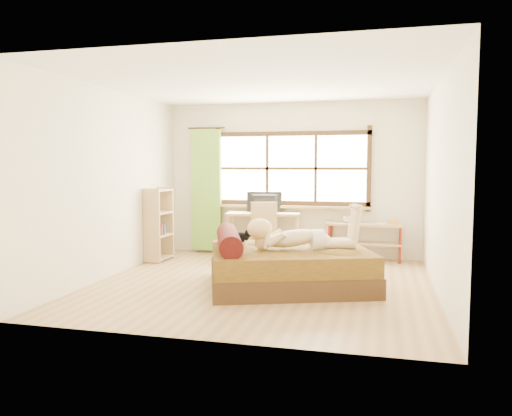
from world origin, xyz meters
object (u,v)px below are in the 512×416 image
(pipe_shelf, at_px, (365,233))
(bed, at_px, (286,266))
(desk, at_px, (263,218))
(kitten, at_px, (239,236))
(woman, at_px, (300,226))
(chair, at_px, (263,229))
(bookshelf, at_px, (159,224))

(pipe_shelf, bearing_deg, bed, -112.04)
(bed, distance_m, desk, 2.18)
(bed, relative_size, kitten, 8.07)
(woman, distance_m, desk, 2.25)
(chair, height_order, pipe_shelf, chair)
(woman, height_order, pipe_shelf, woman)
(woman, height_order, bookshelf, bookshelf)
(bed, distance_m, chair, 1.79)
(chair, relative_size, pipe_shelf, 0.77)
(woman, bearing_deg, kitten, 150.68)
(bed, distance_m, kitten, 0.77)
(chair, bearing_deg, bookshelf, -176.66)
(desk, distance_m, pipe_shelf, 1.76)
(kitten, relative_size, desk, 0.23)
(woman, bearing_deg, pipe_shelf, 50.67)
(bed, relative_size, chair, 2.52)
(bed, height_order, desk, desk)
(pipe_shelf, relative_size, bookshelf, 1.05)
(bed, distance_m, pipe_shelf, 2.33)
(desk, relative_size, pipe_shelf, 1.04)
(chair, bearing_deg, pipe_shelf, 7.41)
(bed, distance_m, bookshelf, 2.75)
(woman, bearing_deg, desk, 96.02)
(woman, relative_size, bookshelf, 1.18)
(kitten, bearing_deg, woman, -29.32)
(bed, bearing_deg, desk, 91.61)
(bookshelf, bearing_deg, bed, -25.15)
(kitten, relative_size, pipe_shelf, 0.24)
(bed, xyz_separation_m, chair, (-0.68, 1.63, 0.27))
(kitten, bearing_deg, pipe_shelf, 31.02)
(woman, bearing_deg, chair, 98.38)
(woman, xyz_separation_m, pipe_shelf, (0.77, 2.15, -0.36))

